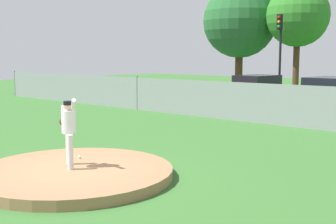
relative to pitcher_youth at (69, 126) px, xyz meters
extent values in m
plane|color=#386B2D|center=(0.20, 5.98, -1.16)|extent=(80.00, 80.00, 0.00)
cube|color=#2B2B2D|center=(0.20, 14.48, -1.16)|extent=(44.00, 7.00, 0.01)
cylinder|color=#99704C|center=(0.20, -0.02, -1.05)|extent=(4.48, 4.48, 0.22)
cylinder|color=silver|center=(-0.20, 0.13, -0.55)|extent=(0.13, 0.13, 0.79)
cylinder|color=silver|center=(0.22, -0.13, -0.55)|extent=(0.13, 0.13, 0.79)
cylinder|color=silver|center=(0.01, 0.00, 0.10)|extent=(0.32, 0.32, 0.52)
cylinder|color=silver|center=(0.19, 0.00, 0.47)|extent=(0.44, 0.32, 0.40)
cylinder|color=silver|center=(-0.17, 0.00, 0.24)|extent=(0.28, 0.22, 0.46)
ellipsoid|color=#4C2D14|center=(-0.29, 0.05, 0.07)|extent=(0.20, 0.12, 0.18)
sphere|color=tan|center=(0.01, 0.00, 0.46)|extent=(0.20, 0.20, 0.20)
cylinder|color=black|center=(0.01, 0.00, 0.53)|extent=(0.21, 0.21, 0.09)
sphere|color=white|center=(-0.50, 0.67, -0.90)|extent=(0.07, 0.07, 0.07)
cube|color=gray|center=(0.20, 9.98, -0.34)|extent=(39.67, 0.03, 1.65)
cylinder|color=slate|center=(-19.64, 9.98, -0.29)|extent=(0.07, 0.07, 1.75)
cylinder|color=slate|center=(-7.74, 9.98, -0.29)|extent=(0.07, 0.07, 1.75)
cube|color=#146066|center=(0.61, 14.28, -0.47)|extent=(2.16, 4.50, 0.75)
cube|color=black|center=(0.61, 14.28, 0.26)|extent=(1.88, 2.52, 0.72)
cylinder|color=black|center=(0.51, 12.92, -0.84)|extent=(1.96, 0.77, 0.64)
cube|color=#A81919|center=(-3.31, 14.43, -0.47)|extent=(2.02, 4.34, 0.75)
cube|color=black|center=(-3.31, 14.43, 0.26)|extent=(1.74, 2.43, 0.69)
cylinder|color=black|center=(-3.21, 15.73, -0.84)|extent=(1.81, 0.77, 0.64)
cylinder|color=black|center=(-3.40, 13.12, -0.84)|extent=(1.81, 0.77, 0.64)
cone|color=orange|center=(-1.11, 15.05, -0.88)|extent=(0.32, 0.32, 0.55)
cube|color=black|center=(-1.11, 15.05, -1.14)|extent=(0.40, 0.40, 0.03)
cylinder|color=black|center=(-4.00, 18.33, 1.43)|extent=(0.14, 0.14, 5.19)
cube|color=black|center=(-4.00, 18.15, 3.58)|extent=(0.28, 0.24, 0.90)
sphere|color=red|center=(-4.00, 18.03, 3.85)|extent=(0.18, 0.18, 0.18)
sphere|color=orange|center=(-4.00, 18.03, 3.58)|extent=(0.18, 0.18, 0.18)
sphere|color=green|center=(-4.00, 18.03, 3.31)|extent=(0.18, 0.18, 0.18)
cylinder|color=#4C331E|center=(-9.00, 21.82, 0.55)|extent=(0.55, 0.55, 3.42)
sphere|color=#296832|center=(-9.00, 21.82, 4.11)|extent=(5.31, 5.31, 5.31)
cylinder|color=#4C331E|center=(-4.54, 21.77, 0.82)|extent=(0.41, 0.41, 3.97)
sphere|color=#307F27|center=(-4.54, 21.77, 4.24)|extent=(4.11, 4.11, 4.11)
camera|label=1|loc=(8.11, -5.92, 1.58)|focal=46.67mm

